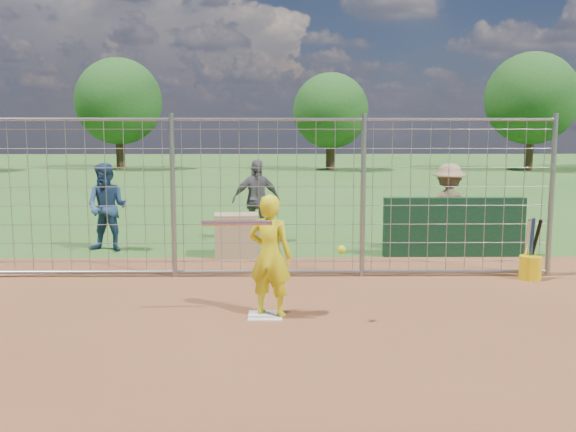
{
  "coord_description": "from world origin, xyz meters",
  "views": [
    {
      "loc": [
        0.2,
        -8.06,
        2.38
      ],
      "look_at": [
        0.3,
        0.8,
        1.15
      ],
      "focal_mm": 40.0,
      "sensor_mm": 36.0,
      "label": 1
    }
  ],
  "objects_px": {
    "bystander_b": "(256,201)",
    "bystander_c": "(448,209)",
    "batter": "(270,255)",
    "bystander_a": "(107,207)",
    "bucket_with_bats": "(530,264)",
    "equipment_bin": "(237,235)"
  },
  "relations": [
    {
      "from": "bystander_b",
      "to": "bystander_c",
      "type": "distance_m",
      "value": 3.9
    },
    {
      "from": "batter",
      "to": "bystander_a",
      "type": "xyz_separation_m",
      "value": [
        -3.21,
        4.36,
        0.07
      ]
    },
    {
      "from": "bystander_a",
      "to": "bucket_with_bats",
      "type": "height_order",
      "value": "bystander_a"
    },
    {
      "from": "bystander_b",
      "to": "bystander_c",
      "type": "relative_size",
      "value": 1.02
    },
    {
      "from": "bystander_a",
      "to": "equipment_bin",
      "type": "distance_m",
      "value": 2.64
    },
    {
      "from": "bystander_a",
      "to": "equipment_bin",
      "type": "height_order",
      "value": "bystander_a"
    },
    {
      "from": "equipment_bin",
      "to": "bucket_with_bats",
      "type": "xyz_separation_m",
      "value": [
        4.74,
        -1.86,
        -0.15
      ]
    },
    {
      "from": "equipment_bin",
      "to": "bystander_a",
      "type": "bearing_deg",
      "value": 160.78
    },
    {
      "from": "batter",
      "to": "bucket_with_bats",
      "type": "xyz_separation_m",
      "value": [
        4.06,
        1.89,
        -0.53
      ]
    },
    {
      "from": "bystander_c",
      "to": "equipment_bin",
      "type": "relative_size",
      "value": 2.13
    },
    {
      "from": "batter",
      "to": "bystander_b",
      "type": "xyz_separation_m",
      "value": [
        -0.37,
        5.35,
        0.09
      ]
    },
    {
      "from": "bystander_b",
      "to": "bucket_with_bats",
      "type": "bearing_deg",
      "value": -50.8
    },
    {
      "from": "batter",
      "to": "bystander_a",
      "type": "distance_m",
      "value": 5.42
    },
    {
      "from": "bystander_a",
      "to": "bystander_c",
      "type": "distance_m",
      "value": 6.54
    },
    {
      "from": "batter",
      "to": "bucket_with_bats",
      "type": "distance_m",
      "value": 4.51
    },
    {
      "from": "bystander_a",
      "to": "bystander_b",
      "type": "height_order",
      "value": "bystander_b"
    },
    {
      "from": "bystander_b",
      "to": "bystander_c",
      "type": "height_order",
      "value": "bystander_b"
    },
    {
      "from": "bystander_c",
      "to": "bucket_with_bats",
      "type": "relative_size",
      "value": 1.75
    },
    {
      "from": "batter",
      "to": "bucket_with_bats",
      "type": "bearing_deg",
      "value": -134.37
    },
    {
      "from": "bystander_b",
      "to": "bystander_a",
      "type": "bearing_deg",
      "value": -173.71
    },
    {
      "from": "bystander_b",
      "to": "bucket_with_bats",
      "type": "distance_m",
      "value": 5.66
    },
    {
      "from": "bystander_b",
      "to": "equipment_bin",
      "type": "relative_size",
      "value": 2.16
    }
  ]
}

